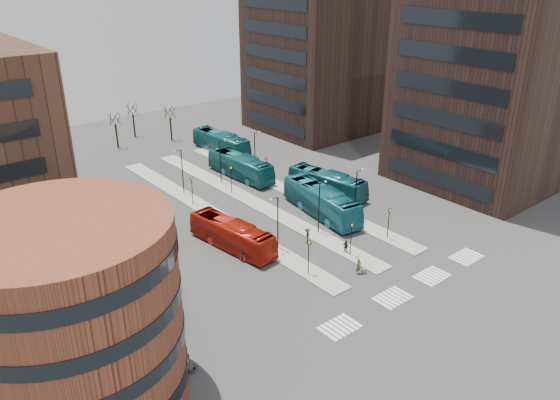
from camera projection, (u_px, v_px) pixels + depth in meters
ground at (435, 313)px, 48.58m from camera, size 160.00×160.00×0.00m
island_left at (213, 214)px, 67.42m from camera, size 2.50×45.00×0.15m
island_mid at (252, 201)px, 70.91m from camera, size 2.50×45.00×0.15m
island_right at (287, 190)px, 74.39m from camera, size 2.50×45.00×0.15m
suitcase at (364, 271)px, 54.63m from camera, size 0.51×0.47×0.52m
red_bus at (232, 235)px, 59.01m from camera, size 4.10×11.66×3.18m
teal_bus_a at (321, 201)px, 66.67m from camera, size 4.97×13.32×3.62m
teal_bus_b at (240, 166)px, 78.25m from camera, size 3.36×12.28×3.39m
teal_bus_c at (327, 183)px, 72.54m from camera, size 4.51×11.89×3.23m
teal_bus_d at (221, 142)px, 88.49m from camera, size 3.58×12.20×3.36m
traveller at (359, 266)px, 54.37m from camera, size 0.62×0.41×1.70m
commuter_a at (242, 254)px, 56.69m from camera, size 0.94×0.82×1.64m
commuter_b at (346, 247)px, 58.24m from camera, size 0.46×0.93×1.52m
commuter_c at (307, 236)px, 60.38m from camera, size 1.18×1.27×1.72m
bicycle_near at (191, 372)px, 41.05m from camera, size 1.74×0.96×0.87m
bicycle_mid at (181, 361)px, 42.00m from camera, size 1.93×1.02×1.12m
bicycle_far at (173, 353)px, 42.94m from camera, size 1.92×1.18×0.95m
crosswalk_stripes at (411, 287)px, 52.42m from camera, size 22.35×2.40×0.01m
round_building at (69, 316)px, 36.56m from camera, size 15.16×15.16×14.00m
tower_near at (493, 73)px, 72.40m from camera, size 20.12×20.00×30.00m
tower_far at (318, 45)px, 96.42m from camera, size 20.12×20.00×30.00m
sign_poles at (284, 203)px, 64.79m from camera, size 12.45×22.12×3.65m
lamp_posts at (265, 179)px, 68.45m from camera, size 14.04×20.24×6.12m
bare_trees at (140, 126)px, 93.30m from camera, size 10.97×8.14×5.90m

